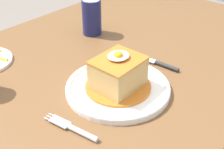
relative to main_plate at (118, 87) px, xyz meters
The scene contains 6 objects.
dining_table 0.19m from the main_plate, 63.59° to the left, with size 1.46×0.84×0.77m.
main_plate is the anchor object (origin of this frame).
sandwich_meal 0.04m from the main_plate, 36.28° to the left, with size 0.17×0.17×0.10m.
fork 0.18m from the main_plate, behind, with size 0.03×0.14×0.01m.
knife 0.18m from the main_plate, ahead, with size 0.02×0.17×0.01m.
soda_can 0.36m from the main_plate, 54.48° to the left, with size 0.07×0.07×0.12m.
Camera 1 is at (-0.54, -0.52, 1.22)m, focal length 47.40 mm.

